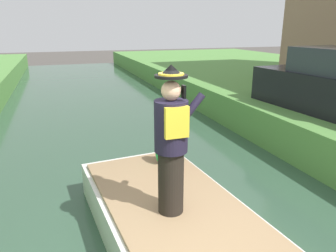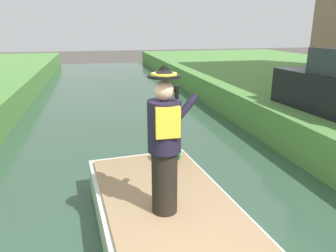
# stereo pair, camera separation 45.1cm
# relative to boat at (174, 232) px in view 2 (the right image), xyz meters

# --- Properties ---
(boat) EXTENTS (2.14, 4.34, 0.61)m
(boat) POSITION_rel_boat_xyz_m (0.00, 0.00, 0.00)
(boat) COLOR silver
(boat) RESTS_ON canal_water
(person_pirate) EXTENTS (0.61, 0.42, 1.85)m
(person_pirate) POSITION_rel_boat_xyz_m (-0.11, 0.04, 1.23)
(person_pirate) COLOR black
(person_pirate) RESTS_ON boat
(parrot_plush) EXTENTS (0.36, 0.35, 0.57)m
(parrot_plush) POSITION_rel_boat_xyz_m (0.31, 1.48, 0.55)
(parrot_plush) COLOR red
(parrot_plush) RESTS_ON boat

